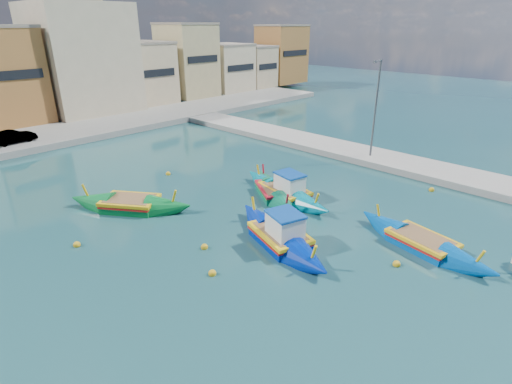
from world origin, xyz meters
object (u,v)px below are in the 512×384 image
luzzu_blue_south (422,243)px  quay_street_lamp (375,108)px  luzzu_turquoise_cabin (285,192)px  church_block (79,42)px  luzzu_cyan_mid (274,192)px  luzzu_green (131,205)px  luzzu_blue_cabin (280,237)px

luzzu_blue_south → quay_street_lamp: bearing=39.7°
quay_street_lamp → luzzu_turquoise_cabin: (-10.33, 0.37, -4.01)m
church_block → luzzu_blue_south: church_block is taller
luzzu_blue_south → luzzu_cyan_mid: bearing=91.2°
luzzu_green → luzzu_blue_cabin: bearing=-71.0°
luzzu_cyan_mid → luzzu_blue_cabin: bearing=-135.7°
luzzu_turquoise_cabin → luzzu_cyan_mid: size_ratio=1.18×
luzzu_turquoise_cabin → luzzu_green: size_ratio=1.12×
luzzu_turquoise_cabin → luzzu_blue_south: bearing=-91.1°
quay_street_lamp → luzzu_cyan_mid: (-10.71, 0.99, -4.10)m
church_block → luzzu_turquoise_cabin: church_block is taller
luzzu_blue_cabin → luzzu_green: 9.76m
quay_street_lamp → luzzu_green: quay_street_lamp is taller
quay_street_lamp → luzzu_blue_south: (-10.50, -8.72, -4.10)m
luzzu_blue_cabin → luzzu_cyan_mid: luzzu_blue_cabin is taller
church_block → quay_street_lamp: bearing=-77.7°
luzzu_turquoise_cabin → luzzu_blue_south: (-0.17, -9.08, -0.09)m
church_block → luzzu_green: bearing=-111.1°
luzzu_turquoise_cabin → luzzu_blue_cabin: bearing=-142.5°
luzzu_blue_cabin → quay_street_lamp: bearing=12.3°
luzzu_green → quay_street_lamp: bearing=-18.0°
church_block → luzzu_cyan_mid: (-3.26, -33.01, -8.17)m
church_block → luzzu_cyan_mid: 34.17m
church_block → luzzu_cyan_mid: church_block is taller
luzzu_cyan_mid → luzzu_green: 9.03m
church_block → luzzu_green: (-10.82, -28.06, -8.14)m
quay_street_lamp → luzzu_green: 19.63m
luzzu_turquoise_cabin → luzzu_cyan_mid: luzzu_turquoise_cabin is taller
luzzu_blue_cabin → luzzu_blue_south: size_ratio=1.04×
quay_street_lamp → luzzu_blue_south: bearing=-140.3°
church_block → luzzu_blue_cabin: (-7.65, -37.29, -8.05)m
church_block → luzzu_blue_cabin: bearing=-101.6°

